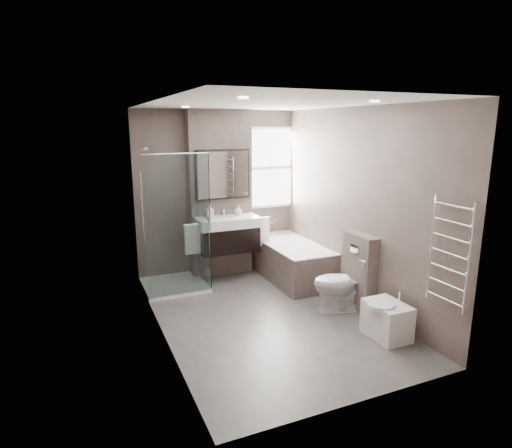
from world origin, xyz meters
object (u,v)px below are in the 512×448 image
bathtub (291,259)px  bidet (386,319)px  vanity (228,234)px  toilet (342,283)px

bathtub → bidet: 2.15m
bathtub → vanity: bearing=160.6°
toilet → bidet: toilet is taller
bidet → toilet: bearing=93.1°
vanity → bathtub: size_ratio=0.59×
vanity → toilet: bearing=-59.5°
bathtub → toilet: (0.05, -1.32, 0.06)m
vanity → bidet: size_ratio=1.80×
bidet → bathtub: bearing=92.4°
vanity → toilet: 1.95m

